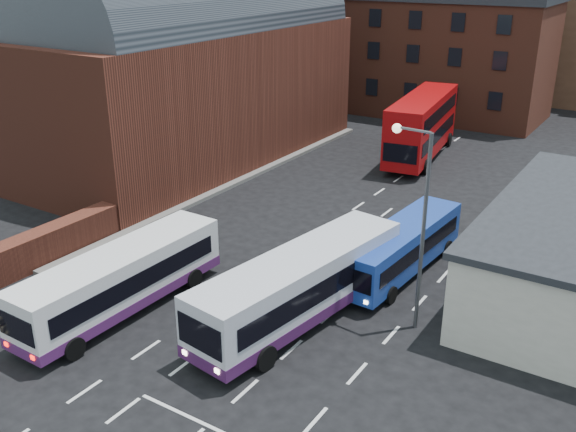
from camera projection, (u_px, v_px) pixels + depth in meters
The scene contains 9 objects.
ground at pixel (160, 341), 26.78m from camera, with size 180.00×180.00×0.00m, color black.
railway_station at pixel (193, 60), 48.02m from camera, with size 12.00×28.00×16.00m.
forecourt_wall at pixel (38, 249), 33.08m from camera, with size 1.20×10.00×1.80m, color #602B1E.
brick_terrace at pixel (432, 58), 63.63m from camera, with size 22.00×10.00×11.00m, color brown.
bus_white_outbound at pixel (121, 277), 28.44m from camera, with size 2.83×10.64×2.89m.
bus_white_inbound at pixel (301, 283), 27.60m from camera, with size 4.28×11.85×3.16m.
bus_blue at pixel (402, 246), 31.93m from camera, with size 2.87×9.55×2.57m.
bus_red_double at pixel (422, 126), 50.01m from camera, with size 4.44×12.57×4.92m.
street_lamp at pixel (418, 212), 25.96m from camera, with size 1.78×0.43×8.77m.
Camera 1 is at (16.80, -16.38, 14.93)m, focal length 40.00 mm.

